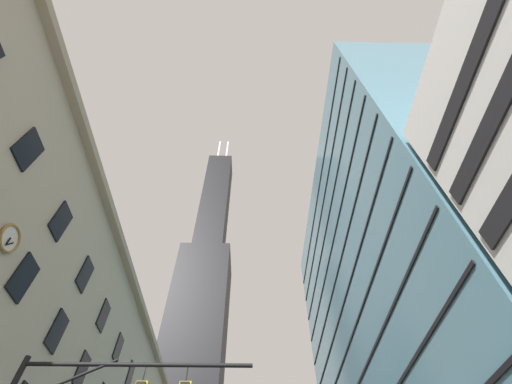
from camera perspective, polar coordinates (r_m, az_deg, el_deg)
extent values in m
cube|color=tan|center=(38.62, -18.73, -17.23)|extent=(0.70, 60.90, 0.60)
cube|color=black|center=(21.34, -34.30, -11.67)|extent=(0.14, 1.40, 2.20)
cube|color=black|center=(24.94, -30.26, -19.37)|extent=(0.14, 1.40, 2.20)
cube|color=black|center=(28.96, -27.05, -24.97)|extent=(0.14, 1.40, 2.20)
cube|color=black|center=(21.18, -33.71, 5.98)|extent=(0.14, 1.40, 2.20)
cube|color=black|center=(23.78, -29.77, -4.21)|extent=(0.14, 1.40, 2.20)
cube|color=black|center=(27.06, -26.63, -12.16)|extent=(0.14, 1.40, 2.20)
cube|color=black|center=(30.80, -24.09, -18.27)|extent=(0.14, 1.40, 2.20)
cube|color=black|center=(34.86, -21.99, -22.97)|extent=(0.14, 1.40, 2.20)
cube|color=black|center=(39.14, -20.24, -26.66)|extent=(0.14, 1.40, 2.20)
torus|color=olive|center=(20.08, -35.76, -6.30)|extent=(0.13, 1.41, 1.41)
cylinder|color=silver|center=(20.11, -35.86, -6.30)|extent=(0.05, 1.22, 1.22)
cube|color=black|center=(19.97, -35.92, -6.60)|extent=(0.03, 0.11, 0.36)
cube|color=black|center=(20.04, -35.82, -7.03)|extent=(0.03, 0.36, 0.47)
cube|color=black|center=(117.70, -9.68, -20.63)|extent=(17.96, 17.96, 52.12)
cube|color=black|center=(156.16, -6.82, -2.05)|extent=(11.55, 11.55, 65.15)
cylinder|color=silver|center=(192.62, -6.25, 6.49)|extent=(1.20, 1.20, 24.14)
cylinder|color=silver|center=(192.21, -4.87, 6.48)|extent=(1.20, 1.20, 24.14)
cube|color=black|center=(17.73, 36.83, 14.73)|extent=(0.16, 12.19, 1.10)
cube|color=black|center=(20.12, 32.56, 18.38)|extent=(0.16, 12.19, 1.10)
cube|color=teal|center=(45.66, 26.35, -16.45)|extent=(19.18, 44.52, 49.02)
cube|color=black|center=(38.36, 16.84, -28.01)|extent=(0.12, 43.52, 0.24)
cube|color=black|center=(40.06, 15.42, -22.87)|extent=(0.12, 43.52, 0.24)
cube|color=black|center=(42.06, 14.21, -18.18)|extent=(0.12, 43.52, 0.24)
cube|color=black|center=(44.34, 13.18, -13.93)|extent=(0.12, 43.52, 0.24)
cube|color=black|center=(46.85, 12.28, -10.11)|extent=(0.12, 43.52, 0.24)
cube|color=black|center=(49.56, 11.50, -6.69)|extent=(0.12, 43.52, 0.24)
cube|color=black|center=(52.43, 10.81, -3.64)|extent=(0.12, 43.52, 0.24)
cube|color=black|center=(55.44, 10.19, -0.91)|extent=(0.12, 43.52, 0.24)
cylinder|color=black|center=(13.74, -18.92, -25.58)|extent=(7.81, 0.14, 0.14)
cylinder|color=black|center=(14.35, -29.54, -25.91)|extent=(3.21, 0.10, 1.62)
cylinder|color=black|center=(13.55, -18.12, -26.85)|extent=(0.04, 0.04, 0.60)
cylinder|color=black|center=(13.25, -11.44, -27.61)|extent=(0.04, 0.04, 0.60)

